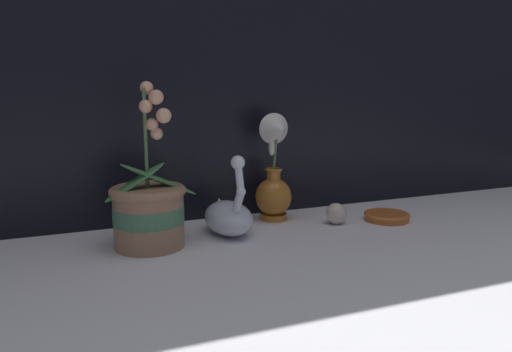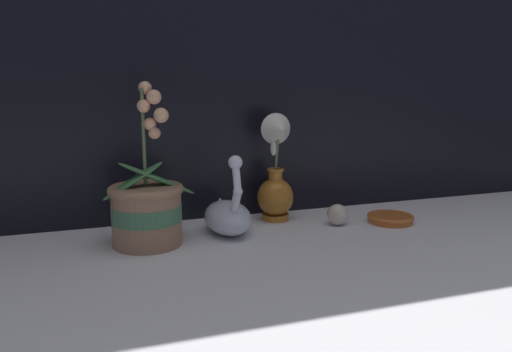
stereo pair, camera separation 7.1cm
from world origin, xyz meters
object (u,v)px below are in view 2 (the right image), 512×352
swan_figurine (228,215)px  glass_sphere (338,215)px  amber_dish (390,218)px  orchid_potted_plant (147,208)px  blue_vase (276,181)px

swan_figurine → glass_sphere: 0.30m
amber_dish → orchid_potted_plant: bearing=178.1°
glass_sphere → swan_figurine: bearing=175.3°
swan_figurine → blue_vase: size_ratio=0.71×
swan_figurine → amber_dish: swan_figurine is taller
swan_figurine → blue_vase: bearing=24.7°
orchid_potted_plant → amber_dish: (0.65, -0.02, -0.08)m
orchid_potted_plant → swan_figurine: 0.21m
swan_figurine → blue_vase: blue_vase is taller
orchid_potted_plant → glass_sphere: size_ratio=6.64×
blue_vase → glass_sphere: blue_vase is taller
blue_vase → amber_dish: (0.29, -0.12, -0.10)m
blue_vase → glass_sphere: bearing=-35.4°
orchid_potted_plant → swan_figurine: bearing=7.5°
orchid_potted_plant → swan_figurine: (0.20, 0.03, -0.04)m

